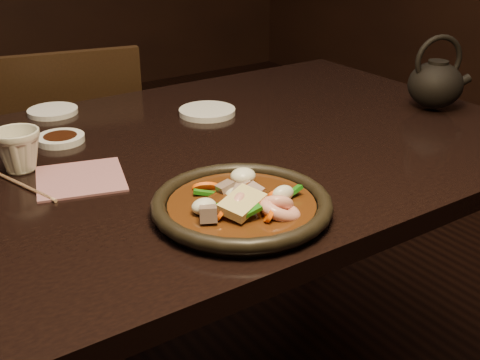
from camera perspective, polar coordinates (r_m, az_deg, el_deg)
table at (r=1.24m, az=-6.76°, el=-1.05°), size 1.60×0.90×0.75m
chair at (r=1.90m, az=-15.30°, el=0.78°), size 0.48×0.48×0.85m
plate at (r=0.97m, az=0.16°, el=-2.43°), size 0.29×0.29×0.03m
stirfry at (r=0.96m, az=0.46°, el=-2.18°), size 0.20×0.20×0.06m
soy_dish at (r=1.32m, az=-16.65°, el=3.77°), size 0.10×0.10×0.01m
saucer_left at (r=1.51m, az=-17.33°, el=6.24°), size 0.12×0.12×0.01m
saucer_right at (r=1.44m, az=-3.13°, el=6.50°), size 0.13×0.13×0.01m
tea_cup at (r=1.19m, az=-20.30°, el=2.75°), size 0.11×0.10×0.09m
chopsticks at (r=1.15m, az=-20.42°, el=-0.22°), size 0.07×0.23×0.01m
napkin at (r=1.13m, az=-14.89°, el=0.13°), size 0.19×0.19×0.00m
teapot at (r=1.54m, az=18.08°, el=8.81°), size 0.16×0.13×0.18m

